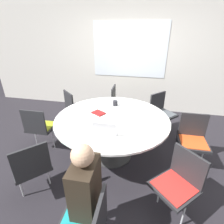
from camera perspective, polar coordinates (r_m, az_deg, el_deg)
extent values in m
plane|color=black|center=(3.22, 0.00, -13.80)|extent=(16.00, 16.00, 0.00)
cube|color=silver|center=(4.62, 5.68, 17.06)|extent=(8.00, 0.06, 2.70)
cube|color=white|center=(4.55, 5.73, 19.47)|extent=(1.80, 0.01, 1.30)
cylinder|color=#333333|center=(3.22, 0.00, -13.67)|extent=(0.68, 0.68, 0.02)
cylinder|color=#333333|center=(3.00, 0.00, -8.32)|extent=(0.15, 0.15, 0.71)
cylinder|color=white|center=(2.80, 0.00, -2.11)|extent=(1.82, 1.82, 0.03)
cube|color=#262628|center=(1.67, -4.05, -32.10)|extent=(0.04, 0.42, 0.40)
cube|color=#262628|center=(2.25, 19.46, -22.37)|extent=(0.61, 0.61, 0.04)
cube|color=red|center=(2.23, 19.57, -21.92)|extent=(0.54, 0.54, 0.01)
cube|color=#262628|center=(2.23, 23.64, -15.99)|extent=(0.31, 0.32, 0.40)
cylinder|color=silver|center=(2.37, 22.32, -28.43)|extent=(0.02, 0.02, 0.41)
cylinder|color=silver|center=(2.49, 15.18, -23.56)|extent=(0.02, 0.02, 0.41)
cube|color=#262628|center=(3.04, 24.96, -9.25)|extent=(0.45, 0.43, 0.04)
cube|color=#E04C1E|center=(3.02, 25.05, -8.84)|extent=(0.39, 0.38, 0.01)
cube|color=#262628|center=(3.09, 25.00, -3.83)|extent=(0.42, 0.04, 0.40)
cylinder|color=silver|center=(3.21, 27.36, -12.70)|extent=(0.02, 0.02, 0.41)
cylinder|color=silver|center=(3.12, 20.90, -12.51)|extent=(0.02, 0.02, 0.41)
cube|color=#262628|center=(3.75, 16.44, -0.88)|extent=(0.61, 0.61, 0.04)
cube|color=#4C5156|center=(3.74, 16.49, -0.53)|extent=(0.53, 0.54, 0.01)
cube|color=#262628|center=(3.77, 14.62, 3.20)|extent=(0.31, 0.32, 0.40)
cylinder|color=silver|center=(3.98, 17.71, -3.11)|extent=(0.02, 0.02, 0.41)
cylinder|color=silver|center=(3.73, 14.21, -4.71)|extent=(0.02, 0.02, 0.41)
cube|color=#262628|center=(4.09, 3.19, 2.51)|extent=(0.43, 0.45, 0.04)
cube|color=olive|center=(4.08, 3.20, 2.84)|extent=(0.38, 0.40, 0.01)
cube|color=#262628|center=(4.03, 0.50, 5.58)|extent=(0.04, 0.42, 0.40)
cylinder|color=silver|center=(4.34, 3.42, 0.70)|extent=(0.02, 0.02, 0.41)
cylinder|color=silver|center=(4.02, 2.79, -1.47)|extent=(0.02, 0.02, 0.41)
cube|color=#262628|center=(3.95, -11.01, 1.17)|extent=(0.61, 0.61, 0.04)
cube|color=olive|center=(3.94, -11.04, 1.51)|extent=(0.54, 0.53, 0.01)
cube|color=#262628|center=(3.79, -13.93, 3.44)|extent=(0.33, 0.30, 0.40)
cylinder|color=silver|center=(4.20, -11.82, -0.80)|extent=(0.02, 0.02, 0.41)
cylinder|color=silver|center=(3.90, -9.57, -2.76)|extent=(0.02, 0.02, 0.41)
cube|color=#262628|center=(3.41, -21.82, -4.56)|extent=(0.45, 0.43, 0.04)
cube|color=olive|center=(3.40, -21.89, -4.19)|extent=(0.39, 0.38, 0.01)
cube|color=#262628|center=(3.17, -24.25, -2.86)|extent=(0.42, 0.04, 0.40)
cylinder|color=silver|center=(3.62, -23.67, -7.30)|extent=(0.02, 0.02, 0.41)
cylinder|color=silver|center=(3.44, -18.62, -8.19)|extent=(0.02, 0.02, 0.41)
cube|color=#262628|center=(2.60, -24.86, -15.76)|extent=(0.61, 0.61, 0.04)
cube|color=teal|center=(2.58, -24.98, -15.32)|extent=(0.53, 0.54, 0.01)
cube|color=#262628|center=(2.31, -24.84, -14.50)|extent=(0.31, 0.33, 0.40)
cylinder|color=silver|center=(2.75, -27.78, -20.36)|extent=(0.02, 0.02, 0.41)
cylinder|color=silver|center=(2.76, -20.17, -18.22)|extent=(0.02, 0.02, 0.41)
cylinder|color=#2D2319|center=(2.25, -9.65, -29.30)|extent=(0.10, 0.10, 0.45)
cube|color=#2D2319|center=(1.78, -8.69, -23.09)|extent=(0.23, 0.37, 0.55)
sphere|color=tan|center=(1.52, -9.66, -13.77)|extent=(0.20, 0.20, 0.20)
cube|color=silver|center=(2.42, -1.92, -6.46)|extent=(0.32, 0.23, 0.02)
cube|color=silver|center=(2.28, -2.53, -5.58)|extent=(0.32, 0.06, 0.20)
cube|color=black|center=(2.28, -2.49, -5.50)|extent=(0.29, 0.05, 0.17)
cube|color=maroon|center=(2.93, -4.40, -0.30)|extent=(0.26, 0.24, 0.02)
cylinder|color=black|center=(3.20, 1.08, 2.89)|extent=(0.09, 0.09, 0.10)
cube|color=black|center=(3.76, 23.23, -7.10)|extent=(0.36, 0.16, 0.28)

